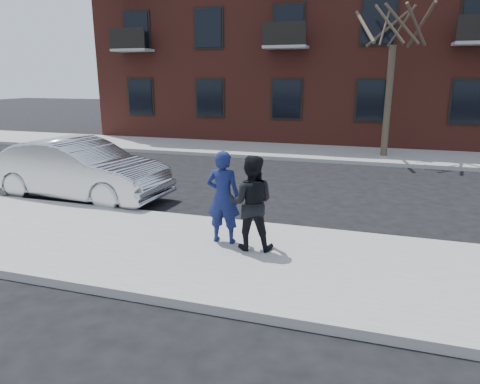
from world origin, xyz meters
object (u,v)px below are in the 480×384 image
(silver_sedan, at_px, (79,169))
(man_peacoat, at_px, (251,203))
(man_hoodie, at_px, (223,197))
(street_tree, at_px, (396,11))

(silver_sedan, distance_m, man_peacoat, 5.88)
(silver_sedan, height_order, man_peacoat, man_peacoat)
(silver_sedan, xyz_separation_m, man_peacoat, (5.41, -2.30, 0.20))
(man_hoodie, bearing_deg, silver_sedan, -25.75)
(street_tree, distance_m, silver_sedan, 12.52)
(silver_sedan, xyz_separation_m, man_hoodie, (4.83, -2.15, 0.22))
(street_tree, relative_size, silver_sedan, 1.39)
(street_tree, bearing_deg, man_hoodie, -105.64)
(silver_sedan, bearing_deg, man_peacoat, -109.27)
(silver_sedan, distance_m, man_hoodie, 5.29)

